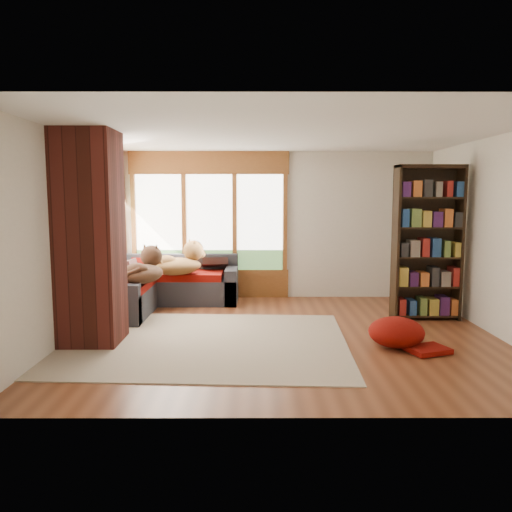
# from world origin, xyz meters

# --- Properties ---
(floor) EXTENTS (5.50, 5.50, 0.00)m
(floor) POSITION_xyz_m (0.00, 0.00, 0.00)
(floor) COLOR brown
(floor) RESTS_ON ground
(ceiling) EXTENTS (5.50, 5.50, 0.00)m
(ceiling) POSITION_xyz_m (0.00, 0.00, 2.60)
(ceiling) COLOR white
(wall_back) EXTENTS (5.50, 0.04, 2.60)m
(wall_back) POSITION_xyz_m (0.00, 2.50, 1.30)
(wall_back) COLOR silver
(wall_back) RESTS_ON ground
(wall_front) EXTENTS (5.50, 0.04, 2.60)m
(wall_front) POSITION_xyz_m (0.00, -2.50, 1.30)
(wall_front) COLOR silver
(wall_front) RESTS_ON ground
(wall_left) EXTENTS (0.04, 5.00, 2.60)m
(wall_left) POSITION_xyz_m (-2.75, 0.00, 1.30)
(wall_left) COLOR silver
(wall_left) RESTS_ON ground
(wall_right) EXTENTS (0.04, 5.00, 2.60)m
(wall_right) POSITION_xyz_m (2.75, 0.00, 1.30)
(wall_right) COLOR silver
(wall_right) RESTS_ON ground
(windows_back) EXTENTS (2.82, 0.10, 1.90)m
(windows_back) POSITION_xyz_m (-1.20, 2.47, 1.35)
(windows_back) COLOR brown
(windows_back) RESTS_ON wall_back
(windows_left) EXTENTS (0.10, 2.62, 1.90)m
(windows_left) POSITION_xyz_m (-2.72, 1.20, 1.35)
(windows_left) COLOR brown
(windows_left) RESTS_ON wall_left
(roller_blind) EXTENTS (0.03, 0.72, 0.90)m
(roller_blind) POSITION_xyz_m (-2.69, 2.03, 1.75)
(roller_blind) COLOR gray
(roller_blind) RESTS_ON wall_left
(brick_chimney) EXTENTS (0.70, 0.70, 2.60)m
(brick_chimney) POSITION_xyz_m (-2.40, -0.35, 1.30)
(brick_chimney) COLOR #471914
(brick_chimney) RESTS_ON ground
(sectional_sofa) EXTENTS (2.20, 2.20, 0.80)m
(sectional_sofa) POSITION_xyz_m (-1.95, 1.70, 0.30)
(sectional_sofa) COLOR #212229
(sectional_sofa) RESTS_ON ground
(area_rug) EXTENTS (3.88, 3.04, 0.01)m
(area_rug) POSITION_xyz_m (-1.13, -0.34, 0.01)
(area_rug) COLOR beige
(area_rug) RESTS_ON ground
(bookshelf) EXTENTS (0.97, 0.32, 2.26)m
(bookshelf) POSITION_xyz_m (2.14, 0.86, 1.13)
(bookshelf) COLOR black
(bookshelf) RESTS_ON ground
(pouf) EXTENTS (0.79, 0.79, 0.36)m
(pouf) POSITION_xyz_m (1.32, -0.54, 0.19)
(pouf) COLOR maroon
(pouf) RESTS_ON area_rug
(dog_tan) EXTENTS (0.99, 0.90, 0.48)m
(dog_tan) POSITION_xyz_m (-1.60, 1.67, 0.78)
(dog_tan) COLOR brown
(dog_tan) RESTS_ON sectional_sofa
(dog_brindle) EXTENTS (0.70, 0.94, 0.47)m
(dog_brindle) POSITION_xyz_m (-2.02, 0.92, 0.77)
(dog_brindle) COLOR black
(dog_brindle) RESTS_ON sectional_sofa
(throw_pillows) EXTENTS (1.98, 1.68, 0.45)m
(throw_pillows) POSITION_xyz_m (-1.92, 1.85, 0.76)
(throw_pillows) COLOR black
(throw_pillows) RESTS_ON sectional_sofa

